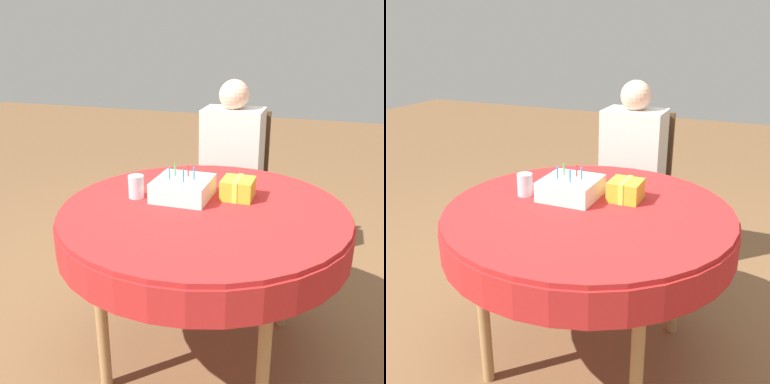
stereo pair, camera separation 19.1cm
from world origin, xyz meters
TOP-DOWN VIEW (x-y plane):
  - ground_plane at (0.00, 0.00)m, footprint 12.00×12.00m
  - dining_table at (0.00, 0.00)m, footprint 1.23×1.23m
  - chair at (-0.08, 0.97)m, footprint 0.43×0.43m
  - person at (-0.08, 0.87)m, footprint 0.36×0.35m
  - birthday_cake at (-0.12, 0.08)m, footprint 0.24×0.24m
  - drinking_glass at (-0.32, 0.02)m, footprint 0.07×0.07m
  - gift_box at (0.11, 0.15)m, footprint 0.14×0.14m

SIDE VIEW (x-z plane):
  - ground_plane at x=0.00m, z-range 0.00..0.00m
  - chair at x=-0.08m, z-range 0.03..1.01m
  - dining_table at x=0.00m, z-range 0.29..1.04m
  - person at x=-0.08m, z-range 0.12..1.30m
  - birthday_cake at x=-0.12m, z-range 0.72..0.87m
  - gift_box at x=0.11m, z-range 0.75..0.84m
  - drinking_glass at x=-0.32m, z-range 0.75..0.85m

